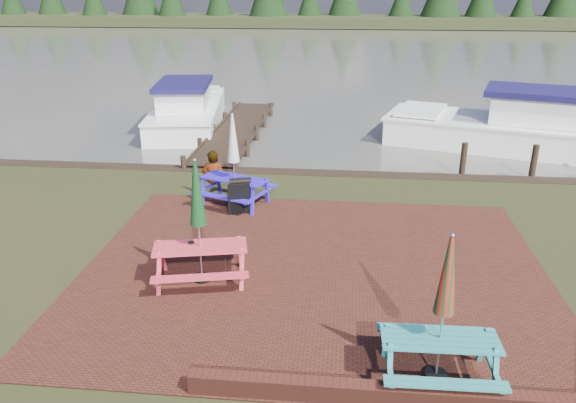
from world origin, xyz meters
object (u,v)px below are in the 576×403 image
(picnic_table_blue, at_px, (234,174))
(boat_near, at_px, (518,130))
(picnic_table_teal, at_px, (441,332))
(picnic_table_red, at_px, (200,241))
(jetty, at_px, (236,130))
(person, at_px, (212,151))
(boat_jetty, at_px, (188,111))
(chalkboard, at_px, (240,197))

(picnic_table_blue, bearing_deg, boat_near, 59.01)
(picnic_table_teal, distance_m, picnic_table_red, 4.68)
(jetty, relative_size, boat_near, 1.00)
(boat_near, bearing_deg, picnic_table_red, 158.21)
(picnic_table_blue, bearing_deg, picnic_table_teal, -35.34)
(picnic_table_teal, distance_m, person, 9.37)
(picnic_table_red, height_order, picnic_table_blue, picnic_table_red)
(boat_jetty, bearing_deg, picnic_table_teal, -70.96)
(picnic_table_red, bearing_deg, picnic_table_blue, 79.11)
(picnic_table_teal, distance_m, picnic_table_blue, 7.53)
(picnic_table_red, xyz_separation_m, boat_near, (8.55, 10.56, -0.35))
(chalkboard, relative_size, boat_near, 0.09)
(chalkboard, height_order, boat_near, boat_near)
(picnic_table_red, height_order, person, picnic_table_red)
(picnic_table_blue, relative_size, boat_near, 0.26)
(picnic_table_teal, relative_size, jetty, 0.25)
(jetty, bearing_deg, picnic_table_blue, -79.41)
(chalkboard, distance_m, person, 2.53)
(picnic_table_teal, height_order, picnic_table_blue, picnic_table_blue)
(picnic_table_red, relative_size, boat_near, 0.26)
(chalkboard, height_order, jetty, chalkboard)
(picnic_table_teal, height_order, chalkboard, picnic_table_teal)
(picnic_table_blue, distance_m, boat_jetty, 9.38)
(picnic_table_teal, bearing_deg, boat_near, 69.43)
(boat_jetty, distance_m, person, 7.56)
(person, bearing_deg, boat_jetty, -71.55)
(picnic_table_red, height_order, boat_jetty, picnic_table_red)
(picnic_table_teal, bearing_deg, picnic_table_red, 147.77)
(boat_near, bearing_deg, chalkboard, 147.97)
(picnic_table_blue, xyz_separation_m, boat_jetty, (-3.59, 8.66, -0.39))
(boat_near, bearing_deg, picnic_table_teal, 177.91)
(jetty, distance_m, person, 5.45)
(picnic_table_teal, xyz_separation_m, boat_jetty, (-7.71, 14.96, -0.37))
(picnic_table_teal, height_order, person, picnic_table_teal)
(picnic_table_red, xyz_separation_m, picnic_table_blue, (-0.11, 3.89, -0.02))
(picnic_table_teal, bearing_deg, boat_jetty, 116.03)
(picnic_table_red, xyz_separation_m, person, (-1.04, 5.49, 0.07))
(jetty, height_order, boat_jetty, boat_jetty)
(chalkboard, xyz_separation_m, boat_near, (8.43, 7.26, 0.05))
(picnic_table_red, relative_size, jetty, 0.26)
(boat_near, relative_size, person, 4.99)
(jetty, bearing_deg, person, -85.96)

